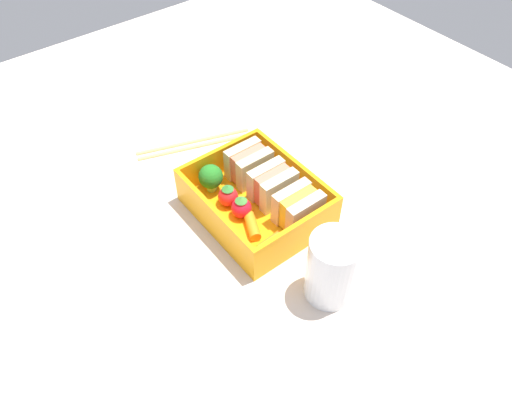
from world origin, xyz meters
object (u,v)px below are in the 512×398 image
at_px(sandwich_left, 249,164).
at_px(carrot_stick_far_left, 252,226).
at_px(strawberry_left, 241,207).
at_px(chopstick_pair, 194,143).
at_px(broccoli_floret, 211,177).
at_px(carrot_stick_left, 269,242).
at_px(strawberry_far_left, 228,196).
at_px(drinking_glass, 332,268).
at_px(sandwich_center_left, 272,185).
at_px(sandwich_center, 298,208).

bearing_deg(sandwich_left, carrot_stick_far_left, -34.86).
relative_size(strawberry_left, chopstick_pair, 0.19).
relative_size(broccoli_floret, chopstick_pair, 0.23).
distance_m(strawberry_left, carrot_stick_left, 0.06).
xyz_separation_m(strawberry_far_left, strawberry_left, (0.03, 0.00, 0.00)).
xyz_separation_m(carrot_stick_left, drinking_glass, (0.09, 0.02, 0.03)).
bearing_deg(strawberry_far_left, sandwich_left, 114.59).
height_order(strawberry_left, carrot_stick_left, strawberry_left).
bearing_deg(carrot_stick_left, sandwich_center_left, 138.55).
bearing_deg(sandwich_center_left, carrot_stick_left, -41.45).
relative_size(sandwich_left, strawberry_left, 1.68).
bearing_deg(chopstick_pair, sandwich_center, 4.20).
distance_m(sandwich_center_left, drinking_glass, 0.16).
xyz_separation_m(sandwich_center_left, strawberry_left, (-0.00, -0.05, -0.01)).
xyz_separation_m(carrot_stick_far_left, drinking_glass, (0.12, 0.02, 0.03)).
xyz_separation_m(broccoli_floret, carrot_stick_left, (0.13, 0.00, -0.02)).
height_order(carrot_stick_left, chopstick_pair, carrot_stick_left).
bearing_deg(drinking_glass, sandwich_center, 159.73).
bearing_deg(strawberry_left, sandwich_left, 134.30).
xyz_separation_m(sandwich_left, sandwich_center, (0.11, 0.00, 0.00)).
distance_m(strawberry_far_left, chopstick_pair, 0.15).
distance_m(sandwich_left, strawberry_left, 0.07).
distance_m(sandwich_left, broccoli_floret, 0.06).
bearing_deg(sandwich_left, strawberry_left, -45.70).
bearing_deg(sandwich_center, carrot_stick_far_left, -112.64).
distance_m(sandwich_center_left, carrot_stick_left, 0.08).
relative_size(strawberry_left, carrot_stick_far_left, 0.82).
xyz_separation_m(carrot_stick_left, chopstick_pair, (-0.23, 0.04, -0.01)).
height_order(sandwich_center_left, drinking_glass, drinking_glass).
relative_size(sandwich_center, strawberry_far_left, 1.68).
height_order(sandwich_center_left, strawberry_left, sandwich_center_left).
relative_size(sandwich_center, drinking_glass, 0.61).
relative_size(carrot_stick_far_left, chopstick_pair, 0.23).
bearing_deg(carrot_stick_far_left, strawberry_left, 171.82).
height_order(strawberry_left, carrot_stick_far_left, strawberry_left).
relative_size(sandwich_left, sandwich_center, 1.00).
xyz_separation_m(carrot_stick_far_left, carrot_stick_left, (0.03, 0.00, -0.00)).
bearing_deg(broccoli_floret, sandwich_center_left, 41.50).
bearing_deg(chopstick_pair, sandwich_left, 7.86).
distance_m(sandwich_left, chopstick_pair, 0.13).
distance_m(sandwich_left, sandwich_center_left, 0.05).
bearing_deg(broccoli_floret, carrot_stick_far_left, -0.11).
bearing_deg(sandwich_left, chopstick_pair, -172.14).
relative_size(sandwich_center_left, carrot_stick_left, 1.56).
bearing_deg(carrot_stick_far_left, broccoli_floret, 179.89).
distance_m(broccoli_floret, carrot_stick_far_left, 0.09).
xyz_separation_m(broccoli_floret, carrot_stick_far_left, (0.09, -0.00, -0.02)).
height_order(strawberry_left, chopstick_pair, strawberry_left).
xyz_separation_m(strawberry_far_left, chopstick_pair, (-0.14, 0.04, -0.02)).
relative_size(sandwich_center_left, strawberry_left, 1.68).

